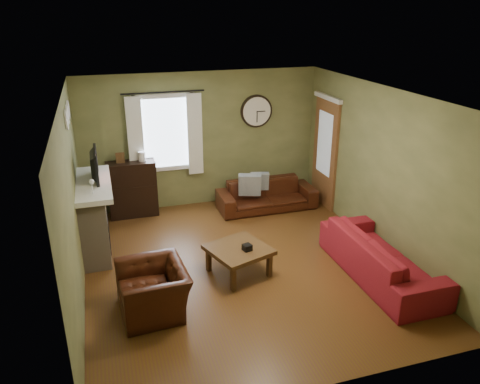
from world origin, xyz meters
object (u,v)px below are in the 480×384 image
object	(u,v)px
sofa_brown	(267,195)
sofa_red	(381,257)
armchair	(153,290)
bookshelf	(132,189)
coffee_table	(239,261)

from	to	relation	value
sofa_brown	sofa_red	world-z (taller)	sofa_red
sofa_brown	armchair	world-z (taller)	armchair
bookshelf	sofa_red	world-z (taller)	bookshelf
bookshelf	armchair	bearing A→B (deg)	-90.53
bookshelf	sofa_brown	bearing A→B (deg)	-9.98
bookshelf	coffee_table	bearing A→B (deg)	-63.63
bookshelf	coffee_table	xyz separation A→B (m)	(1.29, -2.60, -0.31)
sofa_brown	sofa_red	size ratio (longest dim) A/B	0.85
sofa_brown	armchair	size ratio (longest dim) A/B	1.97
sofa_red	armchair	bearing A→B (deg)	87.71
sofa_brown	coffee_table	world-z (taller)	sofa_brown
sofa_brown	bookshelf	bearing A→B (deg)	170.02
coffee_table	armchair	bearing A→B (deg)	-157.46
bookshelf	sofa_brown	xyz separation A→B (m)	(2.51, -0.44, -0.25)
armchair	coffee_table	size ratio (longest dim) A/B	1.19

